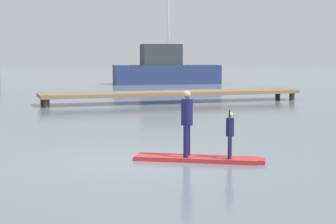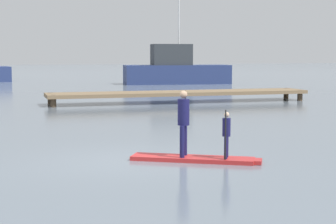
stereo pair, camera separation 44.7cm
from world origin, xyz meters
TOP-DOWN VIEW (x-y plane):
  - ground_plane at (0.00, 0.00)m, footprint 240.00×240.00m
  - paddleboard_near at (1.49, -0.52)m, footprint 2.96×1.98m
  - paddler_adult at (1.23, -0.37)m, footprint 0.38×0.45m
  - paddler_child_solo at (2.12, -0.89)m, footprint 0.26×0.35m
  - fishing_boat_green_midground at (11.31, 32.50)m, footprint 9.04×3.43m
  - floating_dock at (6.10, 15.06)m, footprint 13.78×2.15m

SIDE VIEW (x-z plane):
  - ground_plane at x=0.00m, z-range 0.00..0.00m
  - paddleboard_near at x=1.49m, z-range 0.00..0.10m
  - floating_dock at x=6.10m, z-range 0.19..0.77m
  - paddler_child_solo at x=2.12m, z-range 0.13..1.28m
  - paddler_adult at x=1.23m, z-range 0.21..1.79m
  - fishing_boat_green_midground at x=11.31m, z-range -3.17..5.60m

